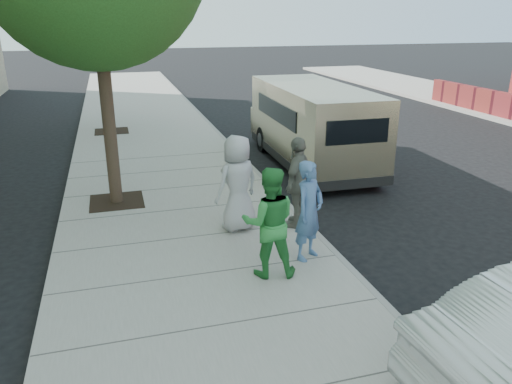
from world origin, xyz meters
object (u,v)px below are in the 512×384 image
person_green_shirt (269,222)px  person_striped_polo (298,182)px  person_gray_shirt (238,183)px  person_officer (309,211)px  van (311,124)px  parking_meter (237,157)px

person_green_shirt → person_striped_polo: person_striped_polo is taller
person_gray_shirt → person_officer: bearing=96.7°
person_gray_shirt → person_striped_polo: (1.19, -0.16, -0.03)m
van → person_green_shirt: 7.06m
person_officer → person_striped_polo: (0.32, 1.39, 0.04)m
van → person_striped_polo: size_ratio=3.41×
parking_meter → person_gray_shirt: 1.48m
parking_meter → person_green_shirt: (-0.31, -3.37, -0.16)m
van → person_green_shirt: size_ratio=3.42×
person_striped_polo → van: bearing=-164.1°
van → person_striped_polo: 4.96m
parking_meter → person_striped_polo: (0.85, -1.60, -0.16)m
van → person_gray_shirt: (-3.29, -4.32, -0.12)m
person_officer → person_striped_polo: 1.43m
parking_meter → person_green_shirt: 3.39m
parking_meter → van: van is taller
parking_meter → person_officer: 3.05m
person_green_shirt → person_striped_polo: bearing=-111.0°
van → person_gray_shirt: size_ratio=3.29×
person_green_shirt → person_gray_shirt: person_gray_shirt is taller
parking_meter → person_green_shirt: size_ratio=0.81×
van → parking_meter: bearing=-134.5°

